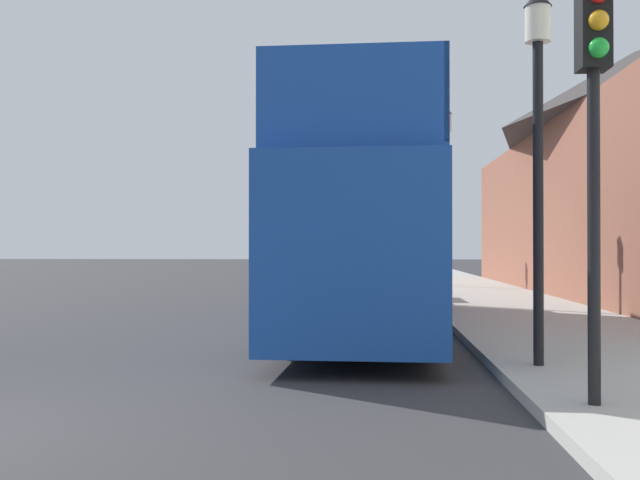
# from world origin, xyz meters

# --- Properties ---
(ground_plane) EXTENTS (144.00, 144.00, 0.00)m
(ground_plane) POSITION_xyz_m (0.00, 21.00, 0.00)
(ground_plane) COLOR #333335
(sidewalk) EXTENTS (3.96, 108.00, 0.14)m
(sidewalk) POSITION_xyz_m (7.52, 18.00, 0.07)
(sidewalk) COLOR #ADAAA3
(sidewalk) RESTS_ON ground_plane
(brick_terrace_rear) EXTENTS (6.00, 25.98, 7.95)m
(brick_terrace_rear) POSITION_xyz_m (12.50, 18.87, 3.98)
(brick_terrace_rear) COLOR #935642
(brick_terrace_rear) RESTS_ON ground_plane
(tour_bus) EXTENTS (2.87, 11.04, 4.19)m
(tour_bus) POSITION_xyz_m (3.94, 8.66, 1.84)
(tour_bus) COLOR #19479E
(tour_bus) RESTS_ON ground_plane
(parked_car_ahead_of_bus) EXTENTS (1.84, 4.43, 1.50)m
(parked_car_ahead_of_bus) POSITION_xyz_m (4.42, 16.42, 0.70)
(parked_car_ahead_of_bus) COLOR #9E9EA3
(parked_car_ahead_of_bus) RESTS_ON ground_plane
(traffic_signal) EXTENTS (0.28, 0.42, 4.03)m
(traffic_signal) POSITION_xyz_m (6.09, 1.35, 3.08)
(traffic_signal) COLOR black
(traffic_signal) RESTS_ON sidewalk
(lamp_post_nearest) EXTENTS (0.35, 0.35, 4.76)m
(lamp_post_nearest) POSITION_xyz_m (6.09, 3.73, 3.42)
(lamp_post_nearest) COLOR black
(lamp_post_nearest) RESTS_ON sidewalk
(lamp_post_second) EXTENTS (0.35, 0.35, 5.17)m
(lamp_post_second) POSITION_xyz_m (5.92, 13.73, 3.67)
(lamp_post_second) COLOR black
(lamp_post_second) RESTS_ON sidewalk
(lamp_post_third) EXTENTS (0.35, 0.35, 4.38)m
(lamp_post_third) POSITION_xyz_m (5.92, 23.72, 3.19)
(lamp_post_third) COLOR black
(lamp_post_third) RESTS_ON sidewalk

